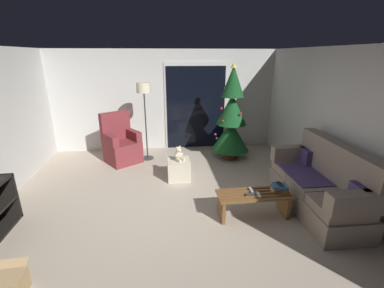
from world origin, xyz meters
name	(u,v)px	position (x,y,z in m)	size (l,w,h in m)	color
ground_plane	(173,208)	(0.00, 0.00, 0.00)	(7.00, 7.00, 0.00)	#B2A38E
wall_back	(165,100)	(0.00, 3.06, 1.25)	(5.72, 0.12, 2.50)	silver
wall_right	(351,128)	(2.86, 0.00, 1.25)	(0.12, 6.00, 2.50)	silver
patio_door_frame	(196,106)	(0.78, 2.99, 1.10)	(1.60, 0.02, 2.20)	silver
patio_door_glass	(196,108)	(0.78, 2.97, 1.05)	(1.50, 0.02, 2.10)	black
couch	(320,186)	(2.32, -0.26, 0.40)	(0.82, 1.96, 1.08)	gray
coffee_table	(253,201)	(1.21, -0.34, 0.26)	(1.10, 0.40, 0.39)	brown
remote_graphite	(251,194)	(1.15, -0.38, 0.40)	(0.04, 0.16, 0.02)	#333338
remote_silver	(251,190)	(1.20, -0.26, 0.40)	(0.04, 0.16, 0.02)	#ADADB2
remote_white	(258,195)	(1.26, -0.41, 0.40)	(0.04, 0.16, 0.02)	silver
book_stack	(279,188)	(1.61, -0.33, 0.44)	(0.24, 0.22, 0.12)	#B79333
cell_phone	(280,184)	(1.61, -0.32, 0.51)	(0.07, 0.14, 0.01)	black
christmas_tree	(231,119)	(1.47, 2.03, 0.97)	(0.87, 0.87, 2.21)	#4C1E19
armchair	(121,145)	(-1.06, 2.15, 0.40)	(0.95, 0.95, 1.13)	maroon
floor_lamp	(144,95)	(-0.48, 2.24, 1.51)	(0.32, 0.32, 1.78)	#2D2D30
ottoman	(179,169)	(0.18, 1.08, 0.20)	(0.44, 0.44, 0.40)	beige
teddy_bear_cream	(179,154)	(0.19, 1.07, 0.52)	(0.21, 0.22, 0.29)	beige
cardboard_box_open_near_shelf	(1,288)	(-1.80, -1.44, 0.13)	(0.44, 0.47, 0.29)	tan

